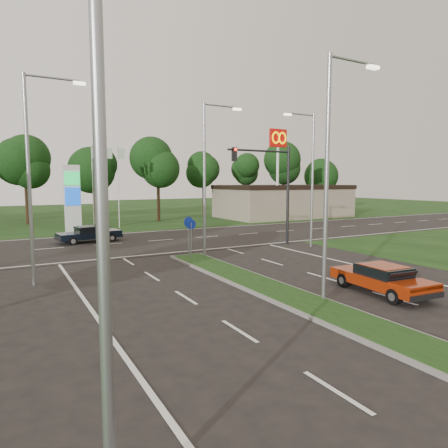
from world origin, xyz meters
TOP-DOWN VIEW (x-y plane):
  - verge_far at (0.00, 55.00)m, footprint 160.00×50.00m
  - cross_road at (0.00, 24.00)m, footprint 160.00×12.00m
  - median_kerb at (0.00, 4.00)m, footprint 2.00×26.00m
  - commercial_building at (22.00, 36.00)m, footprint 16.00×9.00m
  - streetlight_median_near at (1.00, 6.00)m, footprint 2.53×0.22m
  - streetlight_median_far at (1.00, 16.00)m, footprint 2.53×0.22m
  - streetlight_left_near at (-8.30, 0.00)m, footprint 2.53×0.22m
  - streetlight_left_far at (-8.30, 14.00)m, footprint 2.53×0.22m
  - streetlight_right_far at (8.80, 16.00)m, footprint 2.53×0.22m
  - traffic_signal at (7.19, 18.00)m, footprint 5.10×0.42m
  - median_signs at (0.00, 16.40)m, footprint 1.16×1.76m
  - gas_pylon at (-3.79, 33.05)m, footprint 5.80×1.26m
  - mcdonalds_sign at (18.00, 31.97)m, footprint 2.20×0.47m
  - treeline_far at (0.10, 39.93)m, footprint 6.00×6.00m
  - red_sedan at (3.70, 5.76)m, footprint 2.06×4.34m
  - navy_sedan at (-3.97, 25.69)m, footprint 4.62×2.35m

SIDE VIEW (x-z plane):
  - verge_far at x=0.00m, z-range -0.01..0.01m
  - cross_road at x=0.00m, z-range -0.01..0.01m
  - median_kerb at x=0.00m, z-range 0.00..0.12m
  - red_sedan at x=3.70m, z-range 0.04..1.20m
  - navy_sedan at x=-3.97m, z-range 0.05..1.26m
  - median_signs at x=0.00m, z-range 0.52..2.90m
  - commercial_building at x=22.00m, z-range 0.00..4.00m
  - gas_pylon at x=-3.79m, z-range -0.80..7.20m
  - traffic_signal at x=7.19m, z-range 1.15..8.15m
  - streetlight_median_near at x=1.00m, z-range 0.58..9.58m
  - streetlight_median_far at x=1.00m, z-range 0.58..9.58m
  - streetlight_left_near at x=-8.30m, z-range 0.58..9.58m
  - streetlight_left_far at x=-8.30m, z-range 0.58..9.58m
  - streetlight_right_far at x=8.80m, z-range 0.58..9.58m
  - treeline_far at x=0.10m, z-range 1.88..11.78m
  - mcdonalds_sign at x=18.00m, z-range 2.79..13.19m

